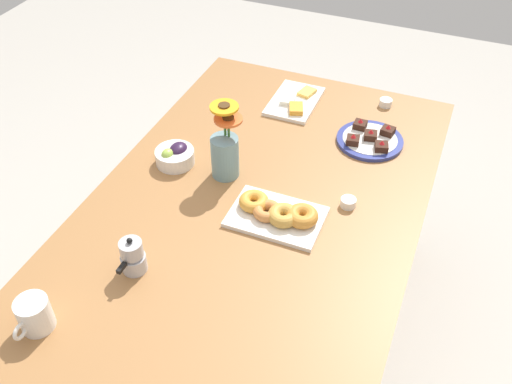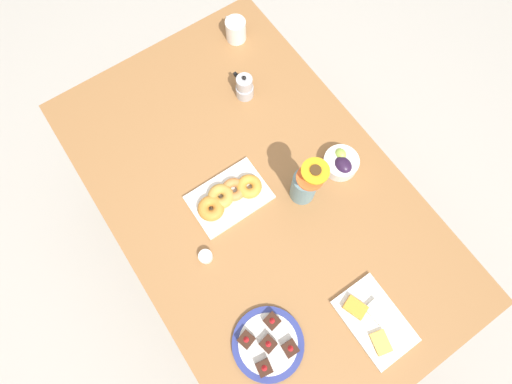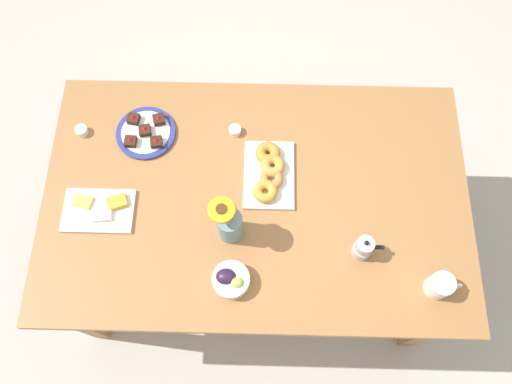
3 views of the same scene
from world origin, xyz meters
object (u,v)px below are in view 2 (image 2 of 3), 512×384
object	(u,v)px
dining_table	(256,203)
flower_vase	(305,185)
coffee_mug	(236,30)
cheese_platter	(374,320)
moka_pot	(244,87)
dessert_plate	(268,344)
grape_bowl	(341,163)
jam_cup_berry	(206,257)
croissant_platter	(228,196)

from	to	relation	value
dining_table	flower_vase	world-z (taller)	flower_vase
coffee_mug	cheese_platter	world-z (taller)	coffee_mug
flower_vase	moka_pot	distance (m)	0.48
dessert_plate	moka_pot	distance (m)	0.94
grape_bowl	jam_cup_berry	world-z (taller)	grape_bowl
coffee_mug	cheese_platter	distance (m)	1.24
dining_table	coffee_mug	bearing A→B (deg)	-27.59
coffee_mug	moka_pot	distance (m)	0.28
dessert_plate	flower_vase	distance (m)	0.54
dessert_plate	moka_pot	size ratio (longest dim) A/B	1.96
croissant_platter	moka_pot	world-z (taller)	moka_pot
moka_pot	jam_cup_berry	bearing A→B (deg)	134.57
coffee_mug	croissant_platter	distance (m)	0.72
dining_table	croissant_platter	world-z (taller)	croissant_platter
jam_cup_berry	flower_vase	size ratio (longest dim) A/B	0.19
dessert_plate	croissant_platter	bearing A→B (deg)	-18.73
dining_table	dessert_plate	size ratio (longest dim) A/B	6.85
flower_vase	moka_pot	bearing A→B (deg)	-7.59
cheese_platter	croissant_platter	world-z (taller)	croissant_platter
dining_table	flower_vase	distance (m)	0.24
cheese_platter	grape_bowl	bearing A→B (deg)	-26.99
dining_table	dessert_plate	world-z (taller)	dessert_plate
coffee_mug	flower_vase	distance (m)	0.75
flower_vase	moka_pot	size ratio (longest dim) A/B	2.16
jam_cup_berry	dessert_plate	size ratio (longest dim) A/B	0.21
grape_bowl	moka_pot	xyz separation A→B (m)	(0.46, 0.12, 0.02)
grape_bowl	jam_cup_berry	size ratio (longest dim) A/B	2.72
cheese_platter	croissant_platter	distance (m)	0.64
grape_bowl	cheese_platter	world-z (taller)	grape_bowl
grape_bowl	dessert_plate	distance (m)	0.68
grape_bowl	flower_vase	size ratio (longest dim) A/B	0.51
jam_cup_berry	moka_pot	world-z (taller)	moka_pot
croissant_platter	dining_table	bearing A→B (deg)	-118.09
croissant_platter	moka_pot	xyz separation A→B (m)	(0.33, -0.29, 0.03)
jam_cup_berry	dessert_plate	xyz separation A→B (m)	(-0.35, -0.02, -0.00)
jam_cup_berry	dessert_plate	world-z (taller)	dessert_plate
dining_table	coffee_mug	world-z (taller)	coffee_mug
coffee_mug	moka_pot	world-z (taller)	moka_pot
coffee_mug	flower_vase	xyz separation A→B (m)	(-0.72, 0.19, 0.04)
jam_cup_berry	moka_pot	xyz separation A→B (m)	(0.47, -0.48, 0.03)
cheese_platter	flower_vase	xyz separation A→B (m)	(0.49, -0.07, 0.08)
cheese_platter	jam_cup_berry	size ratio (longest dim) A/B	5.42
cheese_platter	jam_cup_berry	world-z (taller)	cheese_platter
dining_table	croissant_platter	bearing A→B (deg)	61.91
dining_table	coffee_mug	xyz separation A→B (m)	(0.63, -0.33, 0.13)
grape_bowl	coffee_mug	bearing A→B (deg)	-0.52
dining_table	croissant_platter	distance (m)	0.15
dining_table	croissant_platter	size ratio (longest dim) A/B	5.70
dining_table	cheese_platter	bearing A→B (deg)	-172.84
croissant_platter	flower_vase	size ratio (longest dim) A/B	1.09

